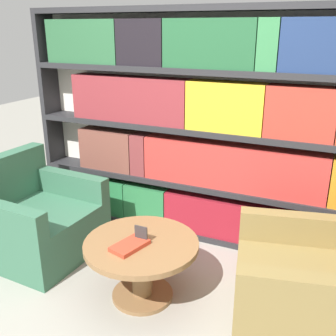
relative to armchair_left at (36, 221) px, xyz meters
name	(u,v)px	position (x,y,z in m)	size (l,w,h in m)	color
ground_plane	(129,326)	(1.20, -0.50, -0.29)	(14.00, 14.00, 0.00)	gray
bookshelf	(204,131)	(1.21, 0.90, 0.73)	(3.37, 0.30, 2.05)	silver
armchair_left	(36,221)	(0.00, 0.00, 0.00)	(0.92, 0.92, 0.84)	#336047
armchair_right	(311,288)	(2.28, 0.01, 0.00)	(1.05, 1.05, 0.84)	olive
coffee_table	(142,258)	(1.14, -0.18, 0.04)	(0.82, 0.82, 0.46)	brown
table_sign	(141,236)	(1.14, -0.18, 0.22)	(0.10, 0.06, 0.12)	black
stray_book	(130,246)	(1.10, -0.28, 0.18)	(0.22, 0.29, 0.03)	#B73823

